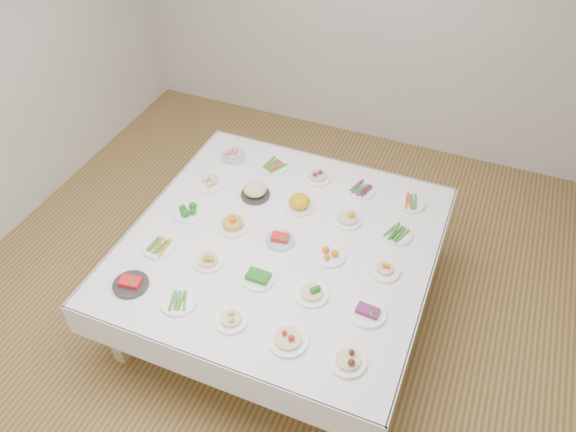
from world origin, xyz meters
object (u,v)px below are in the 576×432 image
at_px(dish_0, 130,283).
at_px(dish_24, 411,202).
at_px(display_table, 280,248).
at_px(dish_12, 280,238).

bearing_deg(dish_0, dish_24, 44.66).
height_order(display_table, dish_12, dish_12).
bearing_deg(dish_12, display_table, -34.26).
distance_m(display_table, dish_0, 1.10).
relative_size(display_table, dish_24, 9.76).
bearing_deg(dish_0, dish_12, 45.04).
relative_size(display_table, dish_12, 10.50).
relative_size(dish_0, dish_12, 1.15).
distance_m(dish_0, dish_12, 1.10).
bearing_deg(dish_0, display_table, 44.97).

